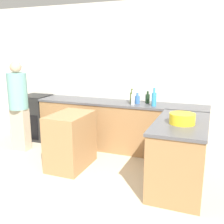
{
  "coord_description": "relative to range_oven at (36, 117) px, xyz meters",
  "views": [
    {
      "loc": [
        1.57,
        -2.25,
        1.82
      ],
      "look_at": [
        0.23,
        1.22,
        0.95
      ],
      "focal_mm": 42.0,
      "sensor_mm": 36.0,
      "label": 1
    }
  ],
  "objects": [
    {
      "name": "wall_back",
      "position": [
        1.87,
        0.33,
        0.89
      ],
      "size": [
        8.0,
        0.06,
        2.7
      ],
      "color": "silver",
      "rests_on": "ground_plane"
    },
    {
      "name": "dish_soap_bottle",
      "position": [
        2.53,
        -0.12,
        0.57
      ],
      "size": [
        0.08,
        0.08,
        0.31
      ],
      "color": "#338CBF",
      "rests_on": "counter_back"
    },
    {
      "name": "wine_bottle_dark",
      "position": [
        2.37,
        0.1,
        0.53
      ],
      "size": [
        0.08,
        0.08,
        0.22
      ],
      "color": "black",
      "rests_on": "counter_back"
    },
    {
      "name": "water_bottle_blue",
      "position": [
        2.21,
        -0.01,
        0.52
      ],
      "size": [
        0.09,
        0.09,
        0.19
      ],
      "color": "#386BB7",
      "rests_on": "counter_back"
    },
    {
      "name": "vinegar_bottle_clear",
      "position": [
        2.17,
        -0.14,
        0.55
      ],
      "size": [
        0.07,
        0.07,
        0.26
      ],
      "color": "silver",
      "rests_on": "counter_back"
    },
    {
      "name": "mixing_bowl",
      "position": [
        3.11,
        -1.09,
        0.52
      ],
      "size": [
        0.33,
        0.33,
        0.14
      ],
      "color": "yellow",
      "rests_on": "counter_peninsula"
    },
    {
      "name": "ground_plane",
      "position": [
        1.87,
        -2.2,
        -0.46
      ],
      "size": [
        14.0,
        14.0,
        0.0
      ],
      "primitive_type": "plane",
      "color": "beige"
    },
    {
      "name": "person_by_range",
      "position": [
        0.17,
        -0.7,
        0.43
      ],
      "size": [
        0.34,
        0.34,
        1.64
      ],
      "color": "#ADA38E",
      "rests_on": "ground_plane"
    },
    {
      "name": "counter_back",
      "position": [
        1.87,
        0.0,
        -0.0
      ],
      "size": [
        3.14,
        0.62,
        0.9
      ],
      "color": "olive",
      "rests_on": "ground_plane"
    },
    {
      "name": "olive_oil_bottle",
      "position": [
        2.1,
        0.02,
        0.55
      ],
      "size": [
        0.07,
        0.07,
        0.26
      ],
      "color": "#475B1E",
      "rests_on": "counter_back"
    },
    {
      "name": "range_oven",
      "position": [
        0.0,
        0.0,
        0.0
      ],
      "size": [
        0.59,
        0.6,
        0.92
      ],
      "color": "black",
      "rests_on": "ground_plane"
    },
    {
      "name": "counter_peninsula",
      "position": [
        3.1,
        -0.98,
        -0.0
      ],
      "size": [
        0.69,
        1.4,
        0.9
      ],
      "color": "olive",
      "rests_on": "ground_plane"
    },
    {
      "name": "island_table",
      "position": [
        1.41,
        -1.01,
        -0.02
      ],
      "size": [
        0.53,
        0.81,
        0.87
      ],
      "color": "#997047",
      "rests_on": "ground_plane"
    }
  ]
}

